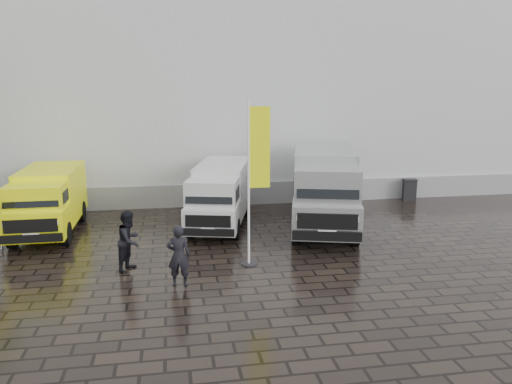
# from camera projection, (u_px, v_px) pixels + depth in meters

# --- Properties ---
(ground) EXTENTS (120.00, 120.00, 0.00)m
(ground) POSITION_uv_depth(u_px,v_px,m) (262.00, 267.00, 14.83)
(ground) COLOR black
(ground) RESTS_ON ground
(exhibition_hall) EXTENTS (44.00, 16.00, 12.00)m
(exhibition_hall) POSITION_uv_depth(u_px,v_px,m) (247.00, 72.00, 29.30)
(exhibition_hall) COLOR silver
(exhibition_hall) RESTS_ON ground
(hall_plinth) EXTENTS (44.00, 0.15, 1.00)m
(hall_plinth) POSITION_uv_depth(u_px,v_px,m) (274.00, 192.00, 22.71)
(hall_plinth) COLOR gray
(hall_plinth) RESTS_ON ground
(van_yellow) EXTENTS (1.93, 4.98, 2.29)m
(van_yellow) POSITION_uv_depth(u_px,v_px,m) (48.00, 202.00, 18.00)
(van_yellow) COLOR #F7FF0D
(van_yellow) RESTS_ON ground
(van_white) EXTENTS (3.07, 5.64, 2.33)m
(van_white) POSITION_uv_depth(u_px,v_px,m) (220.00, 196.00, 18.98)
(van_white) COLOR silver
(van_white) RESTS_ON ground
(van_silver) EXTENTS (3.92, 7.02, 2.89)m
(van_silver) POSITION_uv_depth(u_px,v_px,m) (324.00, 190.00, 18.77)
(van_silver) COLOR #A3A5A7
(van_silver) RESTS_ON ground
(flagpole) EXTENTS (0.88, 0.50, 4.91)m
(flagpole) POSITION_uv_depth(u_px,v_px,m) (255.00, 175.00, 14.53)
(flagpole) COLOR black
(flagpole) RESTS_ON ground
(wheelie_bin) EXTENTS (0.75, 0.75, 1.00)m
(wheelie_bin) POSITION_uv_depth(u_px,v_px,m) (409.00, 189.00, 23.37)
(wheelie_bin) COLOR black
(wheelie_bin) RESTS_ON ground
(person_front) EXTENTS (0.68, 0.51, 1.70)m
(person_front) POSITION_uv_depth(u_px,v_px,m) (179.00, 256.00, 13.30)
(person_front) COLOR black
(person_front) RESTS_ON ground
(person_tent) EXTENTS (0.99, 1.07, 1.78)m
(person_tent) POSITION_uv_depth(u_px,v_px,m) (129.00, 240.00, 14.47)
(person_tent) COLOR black
(person_tent) RESTS_ON ground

